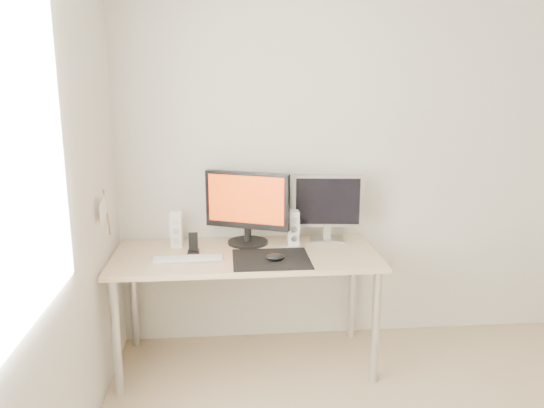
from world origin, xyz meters
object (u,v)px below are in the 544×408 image
speaker_left (176,230)px  mouse (275,257)px  main_monitor (247,205)px  keyboard (188,259)px  second_monitor (328,205)px  phone_dock (193,247)px  desk (246,265)px  speaker_right (293,228)px

speaker_left → mouse: bearing=-29.1°
mouse → speaker_left: (-0.59, 0.33, 0.09)m
mouse → main_monitor: main_monitor is taller
main_monitor → keyboard: bearing=-141.2°
main_monitor → second_monitor: 0.52m
mouse → second_monitor: bearing=45.1°
keyboard → phone_dock: bearing=79.4°
speaker_left → keyboard: 0.30m
keyboard → mouse: bearing=-6.4°
second_monitor → phone_dock: 0.90m
speaker_left → second_monitor: bearing=2.9°
second_monitor → phone_dock: (-0.86, -0.18, -0.20)m
desk → second_monitor: bearing=21.7°
main_monitor → speaker_left: main_monitor is taller
second_monitor → speaker_left: second_monitor is taller
mouse → phone_dock: bearing=157.9°
mouse → speaker_right: bearing=64.9°
mouse → phone_dock: (-0.48, 0.20, 0.02)m
main_monitor → second_monitor: bearing=3.4°
desk → main_monitor: main_monitor is taller
desk → speaker_right: bearing=25.3°
phone_dock → speaker_left: bearing=129.8°
mouse → second_monitor: 0.58m
main_monitor → second_monitor: (0.52, 0.03, -0.01)m
main_monitor → phone_dock: size_ratio=4.12×
mouse → second_monitor: second_monitor is taller
main_monitor → desk: bearing=-95.6°
mouse → main_monitor: 0.44m
main_monitor → keyboard: main_monitor is taller
main_monitor → speaker_left: bearing=-177.8°
speaker_left → phone_dock: speaker_left is taller
mouse → keyboard: size_ratio=0.26×
keyboard → second_monitor: bearing=20.0°
keyboard → phone_dock: (0.03, 0.14, 0.03)m
phone_dock → second_monitor: bearing=12.0°
speaker_left → speaker_right: same height
speaker_left → phone_dock: bearing=-50.2°
mouse → speaker_right: 0.35m
mouse → phone_dock: phone_dock is taller
second_monitor → keyboard: 0.97m
mouse → main_monitor: (-0.15, 0.35, 0.23)m
speaker_left → keyboard: (0.09, -0.27, -0.10)m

